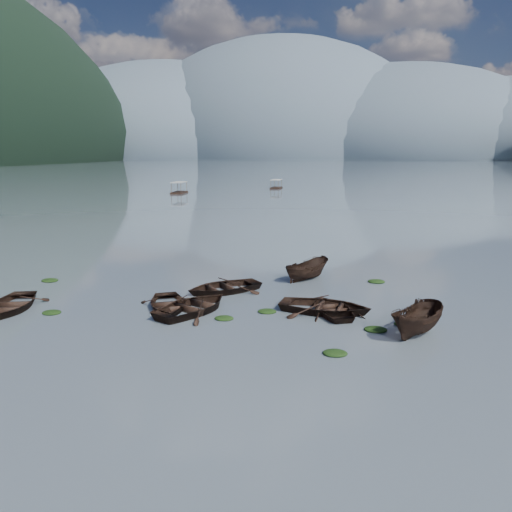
# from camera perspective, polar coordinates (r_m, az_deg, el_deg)

# --- Properties ---
(ground_plane) EXTENTS (2400.00, 2400.00, 0.00)m
(ground_plane) POSITION_cam_1_polar(r_m,az_deg,el_deg) (22.07, -3.78, -11.39)
(ground_plane) COLOR #515C66
(haze_mtn_a) EXTENTS (520.00, 520.00, 280.00)m
(haze_mtn_a) POSITION_cam_1_polar(r_m,az_deg,el_deg) (957.07, -9.35, 10.94)
(haze_mtn_a) COLOR #475666
(haze_mtn_a) RESTS_ON ground
(haze_mtn_b) EXTENTS (520.00, 520.00, 340.00)m
(haze_mtn_b) POSITION_cam_1_polar(r_m,az_deg,el_deg) (922.20, 2.91, 11.06)
(haze_mtn_b) COLOR #475666
(haze_mtn_b) RESTS_ON ground
(haze_mtn_c) EXTENTS (520.00, 520.00, 260.00)m
(haze_mtn_c) POSITION_cam_1_polar(r_m,az_deg,el_deg) (930.02, 15.51, 10.67)
(haze_mtn_c) COLOR #475666
(haze_mtn_c) RESTS_ON ground
(haze_mtn_d) EXTENTS (520.00, 520.00, 220.00)m
(haze_mtn_d) POSITION_cam_1_polar(r_m,az_deg,el_deg) (972.81, 26.21, 9.94)
(haze_mtn_d) COLOR #475666
(haze_mtn_d) RESTS_ON ground
(rowboat_0) EXTENTS (4.35, 5.37, 0.98)m
(rowboat_0) POSITION_cam_1_polar(r_m,az_deg,el_deg) (31.49, -26.18, -5.49)
(rowboat_0) COLOR black
(rowboat_0) RESTS_ON ground
(rowboat_1) EXTENTS (5.63, 6.15, 1.04)m
(rowboat_1) POSITION_cam_1_polar(r_m,az_deg,el_deg) (28.07, -7.09, -6.35)
(rowboat_1) COLOR black
(rowboat_1) RESTS_ON ground
(rowboat_3) EXTENTS (4.00, 4.77, 0.85)m
(rowboat_3) POSITION_cam_1_polar(r_m,az_deg,el_deg) (28.08, 8.69, -6.39)
(rowboat_3) COLOR black
(rowboat_3) RESTS_ON ground
(rowboat_4) EXTENTS (5.66, 4.53, 1.05)m
(rowboat_4) POSITION_cam_1_polar(r_m,az_deg,el_deg) (28.04, 7.87, -6.39)
(rowboat_4) COLOR black
(rowboat_4) RESTS_ON ground
(rowboat_5) EXTENTS (3.79, 4.49, 1.67)m
(rowboat_5) POSITION_cam_1_polar(r_m,az_deg,el_deg) (25.82, 17.94, -8.46)
(rowboat_5) COLOR black
(rowboat_5) RESTS_ON ground
(rowboat_6) EXTENTS (4.40, 5.11, 0.89)m
(rowboat_6) POSITION_cam_1_polar(r_m,az_deg,el_deg) (28.93, -10.04, -5.89)
(rowboat_6) COLOR black
(rowboat_6) RESTS_ON ground
(rowboat_7) EXTENTS (6.02, 5.73, 1.01)m
(rowboat_7) POSITION_cam_1_polar(r_m,az_deg,el_deg) (31.90, -3.72, -4.08)
(rowboat_7) COLOR black
(rowboat_7) RESTS_ON ground
(rowboat_8) EXTENTS (3.79, 4.21, 1.60)m
(rowboat_8) POSITION_cam_1_polar(r_m,az_deg,el_deg) (35.15, 5.83, -2.63)
(rowboat_8) COLOR black
(rowboat_8) RESTS_ON ground
(weed_clump_0) EXTENTS (1.05, 0.86, 0.23)m
(weed_clump_0) POSITION_cam_1_polar(r_m,az_deg,el_deg) (29.79, -22.31, -6.09)
(weed_clump_0) COLOR black
(weed_clump_0) RESTS_ON ground
(weed_clump_1) EXTENTS (1.02, 0.82, 0.22)m
(weed_clump_1) POSITION_cam_1_polar(r_m,az_deg,el_deg) (26.72, -3.67, -7.22)
(weed_clump_1) COLOR black
(weed_clump_1) RESTS_ON ground
(weed_clump_2) EXTENTS (1.09, 0.87, 0.24)m
(weed_clump_2) POSITION_cam_1_polar(r_m,az_deg,el_deg) (22.51, 9.02, -11.04)
(weed_clump_2) COLOR black
(weed_clump_2) RESTS_ON ground
(weed_clump_3) EXTENTS (0.93, 0.79, 0.21)m
(weed_clump_3) POSITION_cam_1_polar(r_m,az_deg,el_deg) (26.92, 16.45, -7.54)
(weed_clump_3) COLOR black
(weed_clump_3) RESTS_ON ground
(weed_clump_4) EXTENTS (1.14, 0.91, 0.24)m
(weed_clump_4) POSITION_cam_1_polar(r_m,az_deg,el_deg) (25.73, 13.50, -8.28)
(weed_clump_4) COLOR black
(weed_clump_4) RESTS_ON ground
(weed_clump_5) EXTENTS (1.16, 0.93, 0.24)m
(weed_clump_5) POSITION_cam_1_polar(r_m,az_deg,el_deg) (37.19, -22.49, -2.68)
(weed_clump_5) COLOR black
(weed_clump_5) RESTS_ON ground
(weed_clump_6) EXTENTS (1.04, 0.87, 0.22)m
(weed_clump_6) POSITION_cam_1_polar(r_m,az_deg,el_deg) (27.80, 1.28, -6.44)
(weed_clump_6) COLOR black
(weed_clump_6) RESTS_ON ground
(weed_clump_7) EXTENTS (1.16, 0.93, 0.25)m
(weed_clump_7) POSITION_cam_1_polar(r_m,az_deg,el_deg) (35.04, 13.59, -2.95)
(weed_clump_7) COLOR black
(weed_clump_7) RESTS_ON ground
(pontoon_left) EXTENTS (2.78, 6.36, 2.41)m
(pontoon_left) POSITION_cam_1_polar(r_m,az_deg,el_deg) (112.52, -8.75, 7.09)
(pontoon_left) COLOR black
(pontoon_left) RESTS_ON ground
(pontoon_centre) EXTENTS (2.87, 5.83, 2.16)m
(pontoon_centre) POSITION_cam_1_polar(r_m,az_deg,el_deg) (126.81, 2.33, 7.71)
(pontoon_centre) COLOR black
(pontoon_centre) RESTS_ON ground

